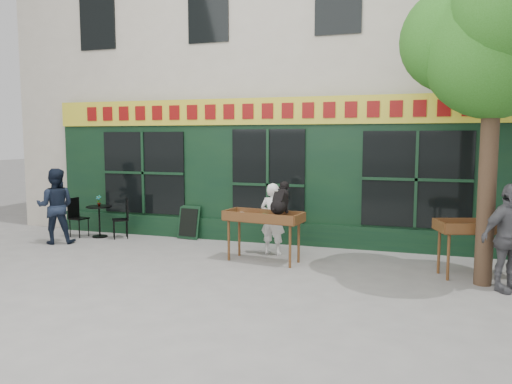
# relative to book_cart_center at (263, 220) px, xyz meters

# --- Properties ---
(ground) EXTENTS (80.00, 80.00, 0.00)m
(ground) POSITION_rel_book_cart_center_xyz_m (-0.41, -0.65, -0.82)
(ground) COLOR slate
(ground) RESTS_ON ground
(building) EXTENTS (14.00, 7.26, 10.00)m
(building) POSITION_rel_book_cart_center_xyz_m (-0.41, 5.32, 4.15)
(building) COLOR beige
(building) RESTS_ON ground
(street_tree) EXTENTS (3.05, 2.90, 5.60)m
(street_tree) POSITION_rel_book_cart_center_xyz_m (3.93, -0.30, 3.29)
(street_tree) COLOR #382619
(street_tree) RESTS_ON ground
(book_cart_center) EXTENTS (1.57, 0.82, 0.99)m
(book_cart_center) POSITION_rel_book_cart_center_xyz_m (0.00, 0.00, 0.00)
(book_cart_center) COLOR brown
(book_cart_center) RESTS_ON ground
(dog) EXTENTS (0.42, 0.64, 0.60)m
(dog) POSITION_rel_book_cart_center_xyz_m (0.35, -0.05, 0.47)
(dog) COLOR black
(dog) RESTS_ON book_cart_center
(woman) EXTENTS (0.59, 0.43, 1.48)m
(woman) POSITION_rel_book_cart_center_xyz_m (0.00, 0.65, -0.08)
(woman) COLOR white
(woman) RESTS_ON ground
(book_cart_right) EXTENTS (1.62, 1.05, 0.99)m
(book_cart_right) POSITION_rel_book_cart_center_xyz_m (3.91, 0.13, 0.00)
(book_cart_right) COLOR brown
(book_cart_right) RESTS_ON ground
(man_right) EXTENTS (1.05, 0.94, 1.71)m
(man_right) POSITION_rel_book_cart_center_xyz_m (4.19, -0.62, 0.03)
(man_right) COLOR #505055
(man_right) RESTS_ON ground
(bistro_table) EXTENTS (0.60, 0.60, 0.76)m
(bistro_table) POSITION_rel_book_cart_center_xyz_m (-4.49, 1.05, -0.28)
(bistro_table) COLOR black
(bistro_table) RESTS_ON ground
(bistro_chair_left) EXTENTS (0.41, 0.41, 0.95)m
(bistro_chair_left) POSITION_rel_book_cart_center_xyz_m (-5.10, 0.96, -0.26)
(bistro_chair_left) COLOR black
(bistro_chair_left) RESTS_ON ground
(bistro_chair_right) EXTENTS (0.51, 0.51, 0.95)m
(bistro_chair_right) POSITION_rel_book_cart_center_xyz_m (-3.87, 1.15, -0.26)
(bistro_chair_right) COLOR black
(bistro_chair_right) RESTS_ON ground
(potted_plant) EXTENTS (0.15, 0.11, 0.27)m
(potted_plant) POSITION_rel_book_cart_center_xyz_m (-4.49, 1.05, 0.08)
(potted_plant) COLOR gray
(potted_plant) RESTS_ON bistro_table
(man_left) EXTENTS (1.04, 0.96, 1.72)m
(man_left) POSITION_rel_book_cart_center_xyz_m (-5.01, 0.15, 0.04)
(man_left) COLOR black
(man_left) RESTS_ON ground
(chalkboard) EXTENTS (0.58, 0.25, 0.79)m
(chalkboard) POSITION_rel_book_cart_center_xyz_m (-2.35, 1.54, -0.42)
(chalkboard) COLOR black
(chalkboard) RESTS_ON ground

